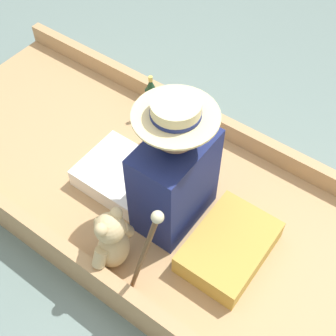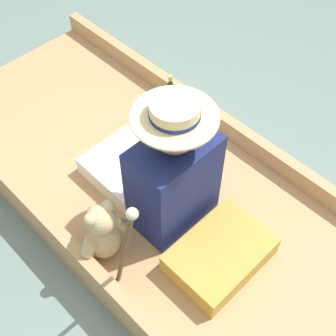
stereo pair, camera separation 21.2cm
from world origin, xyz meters
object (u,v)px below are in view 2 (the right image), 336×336
Objects in this scene: teddy_bear at (103,233)px; wine_glass at (168,124)px; seated_person at (163,171)px; walking_cane at (125,245)px; champagne_bottle at (170,97)px.

wine_glass is at bearing 23.40° from teddy_bear.
seated_person is 0.48m from wine_glass.
teddy_bear is 1.80× the size of wine_glass.
champagne_bottle is at bearing 36.86° from walking_cane.
champagne_bottle is at bearing 46.01° from seated_person.
seated_person is 0.39m from teddy_bear.
champagne_bottle is at bearing 27.39° from teddy_bear.
seated_person reaches higher than champagne_bottle.
walking_cane is at bearing -102.79° from teddy_bear.
walking_cane is at bearing -147.14° from seated_person.
seated_person reaches higher than walking_cane.
teddy_bear is at bearing -156.60° from wine_glass.
teddy_bear is 0.78m from wine_glass.
teddy_bear is 0.98m from champagne_bottle.
teddy_bear reaches higher than wine_glass.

